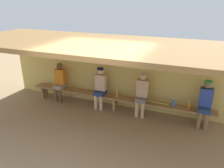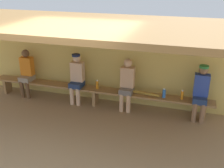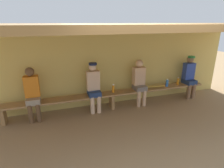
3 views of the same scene
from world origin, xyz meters
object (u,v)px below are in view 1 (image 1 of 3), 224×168
bench (115,99)px  baseball_bat (156,102)px  player_middle (142,93)px  water_bottle_clear (189,105)px  water_bottle_orange (117,93)px  player_near_post (205,102)px  player_shirtless_tan (60,80)px  player_in_red (100,86)px  water_bottle_blue (173,103)px

bench → baseball_bat: (1.29, -0.00, 0.11)m
player_middle → water_bottle_clear: (1.36, 0.01, -0.16)m
water_bottle_orange → player_near_post: bearing=-0.2°
player_shirtless_tan → water_bottle_orange: player_shirtless_tan is taller
player_in_red → water_bottle_blue: size_ratio=5.67×
bench → water_bottle_blue: water_bottle_blue is taller
player_shirtless_tan → water_bottle_blue: player_shirtless_tan is taller
player_middle → water_bottle_orange: player_middle is taller
player_near_post → water_bottle_orange: 2.58m
water_bottle_blue → water_bottle_clear: size_ratio=1.01×
bench → player_in_red: player_in_red is taller
water_bottle_orange → bench: bearing=-165.3°
player_middle → water_bottle_clear: bearing=0.3°
water_bottle_clear → player_near_post: bearing=-0.8°
bench → player_middle: (0.85, 0.00, 0.34)m
player_near_post → baseball_bat: 1.36m
player_shirtless_tan → water_bottle_clear: bearing=0.1°
bench → water_bottle_blue: size_ratio=25.31×
player_in_red → baseball_bat: size_ratio=1.69×
bench → player_shirtless_tan: bearing=179.9°
bench → player_near_post: bearing=0.1°
bench → baseball_bat: baseball_bat is taller
player_shirtless_tan → water_bottle_blue: size_ratio=5.63×
player_in_red → baseball_bat: bearing=-0.1°
bench → player_in_red: 0.62m
water_bottle_blue → water_bottle_orange: water_bottle_orange is taller
bench → water_bottle_orange: (0.05, 0.01, 0.19)m
player_in_red → water_bottle_clear: player_in_red is taller
water_bottle_clear → baseball_bat: (-0.93, -0.01, -0.08)m
water_bottle_orange → baseball_bat: size_ratio=0.30×
player_near_post → water_bottle_blue: bearing=-178.0°
player_middle → player_near_post: (1.77, 0.00, 0.02)m
bench → baseball_bat: size_ratio=7.52×
player_shirtless_tan → player_near_post: size_ratio=0.99×
bench → player_near_post: size_ratio=4.46×
water_bottle_blue → player_shirtless_tan: bearing=179.6°
player_in_red → player_middle: bearing=-0.0°
player_in_red → player_near_post: same height
water_bottle_orange → baseball_bat: (1.23, -0.01, -0.08)m
water_bottle_blue → water_bottle_clear: 0.43m
player_near_post → water_bottle_clear: 0.44m
player_near_post → player_middle: bearing=-180.0°
player_shirtless_tan → baseball_bat: bearing=-0.1°
player_shirtless_tan → baseball_bat: (3.32, -0.00, -0.24)m
water_bottle_blue → baseball_bat: water_bottle_blue is taller
baseball_bat → player_middle: bearing=-174.6°
player_middle → water_bottle_blue: player_middle is taller
player_near_post → water_bottle_clear: player_near_post is taller
bench → water_bottle_clear: (2.22, 0.01, 0.18)m
bench → water_bottle_blue: (1.79, -0.02, 0.19)m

